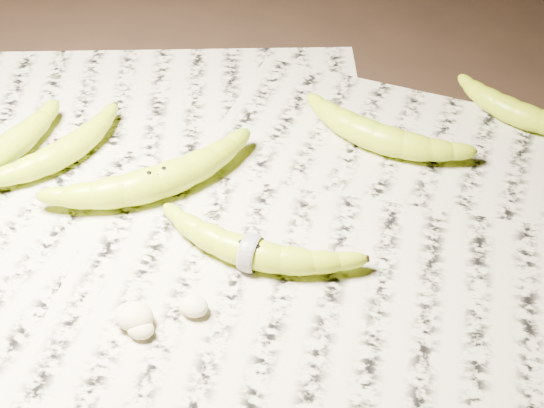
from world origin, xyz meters
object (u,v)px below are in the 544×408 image
(banana_taped, at_px, (250,250))
(banana_upper_b, at_px, (518,111))
(banana_upper_a, at_px, (377,135))
(banana_left_b, at_px, (62,151))
(banana_center, at_px, (157,180))

(banana_taped, bearing_deg, banana_upper_b, 55.79)
(banana_taped, xyz_separation_m, banana_upper_a, (0.09, 0.23, 0.00))
(banana_left_b, xyz_separation_m, banana_taped, (0.27, -0.09, 0.00))
(banana_taped, xyz_separation_m, banana_upper_b, (0.25, 0.33, -0.00))
(banana_center, relative_size, banana_upper_a, 1.16)
(banana_upper_b, bearing_deg, banana_center, -125.12)
(banana_left_b, distance_m, banana_taped, 0.28)
(banana_upper_a, xyz_separation_m, banana_upper_b, (0.16, 0.10, -0.00))
(banana_left_b, height_order, banana_upper_b, same)
(banana_taped, relative_size, banana_upper_b, 1.24)
(banana_left_b, xyz_separation_m, banana_upper_b, (0.52, 0.25, -0.00))
(banana_center, distance_m, banana_upper_b, 0.46)
(banana_left_b, relative_size, banana_center, 0.78)
(banana_upper_b, bearing_deg, banana_upper_a, -126.67)
(banana_center, bearing_deg, banana_upper_b, -9.18)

